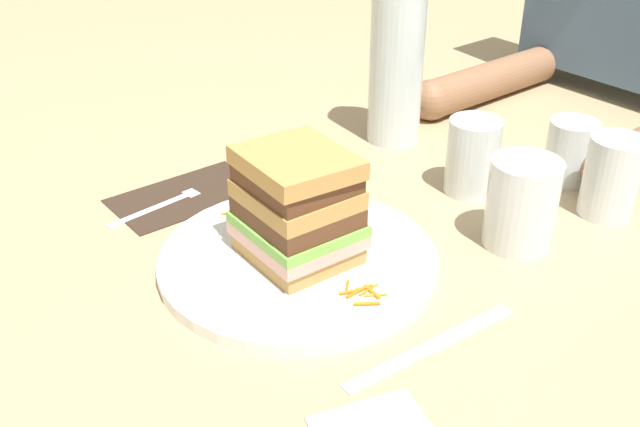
% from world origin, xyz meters
% --- Properties ---
extents(ground_plane, '(3.00, 3.00, 0.00)m').
position_xyz_m(ground_plane, '(0.00, 0.00, 0.00)').
color(ground_plane, tan).
extents(main_plate, '(0.30, 0.30, 0.01)m').
position_xyz_m(main_plate, '(0.01, -0.01, 0.01)').
color(main_plate, white).
rests_on(main_plate, ground_plane).
extents(sandwich, '(0.12, 0.11, 0.12)m').
position_xyz_m(sandwich, '(0.01, -0.01, 0.07)').
color(sandwich, tan).
rests_on(sandwich, main_plate).
extents(carrot_shred_0, '(0.01, 0.02, 0.00)m').
position_xyz_m(carrot_shred_0, '(-0.06, -0.00, 0.02)').
color(carrot_shred_0, orange).
rests_on(carrot_shred_0, main_plate).
extents(carrot_shred_1, '(0.01, 0.03, 0.00)m').
position_xyz_m(carrot_shred_1, '(-0.08, 0.00, 0.02)').
color(carrot_shred_1, orange).
rests_on(carrot_shred_1, main_plate).
extents(carrot_shred_2, '(0.02, 0.02, 0.00)m').
position_xyz_m(carrot_shred_2, '(-0.08, 0.00, 0.02)').
color(carrot_shred_2, orange).
rests_on(carrot_shred_2, main_plate).
extents(carrot_shred_3, '(0.02, 0.03, 0.00)m').
position_xyz_m(carrot_shred_3, '(-0.10, -0.02, 0.01)').
color(carrot_shred_3, orange).
rests_on(carrot_shred_3, main_plate).
extents(carrot_shred_4, '(0.02, 0.02, 0.00)m').
position_xyz_m(carrot_shred_4, '(-0.07, 0.01, 0.01)').
color(carrot_shred_4, orange).
rests_on(carrot_shred_4, main_plate).
extents(carrot_shred_5, '(0.03, 0.01, 0.00)m').
position_xyz_m(carrot_shred_5, '(-0.06, -0.02, 0.02)').
color(carrot_shred_5, orange).
rests_on(carrot_shred_5, main_plate).
extents(carrot_shred_6, '(0.03, 0.02, 0.00)m').
position_xyz_m(carrot_shred_6, '(-0.09, -0.02, 0.02)').
color(carrot_shred_6, orange).
rests_on(carrot_shred_6, main_plate).
extents(carrot_shred_7, '(0.03, 0.01, 0.00)m').
position_xyz_m(carrot_shred_7, '(-0.08, 0.01, 0.02)').
color(carrot_shred_7, orange).
rests_on(carrot_shred_7, main_plate).
extents(carrot_shred_8, '(0.02, 0.01, 0.00)m').
position_xyz_m(carrot_shred_8, '(-0.09, 0.01, 0.01)').
color(carrot_shred_8, orange).
rests_on(carrot_shred_8, main_plate).
extents(carrot_shred_9, '(0.01, 0.02, 0.00)m').
position_xyz_m(carrot_shred_9, '(0.10, 0.00, 0.01)').
color(carrot_shred_9, orange).
rests_on(carrot_shred_9, main_plate).
extents(carrot_shred_10, '(0.02, 0.01, 0.00)m').
position_xyz_m(carrot_shred_10, '(0.11, 0.00, 0.02)').
color(carrot_shred_10, orange).
rests_on(carrot_shred_10, main_plate).
extents(carrot_shred_11, '(0.01, 0.03, 0.00)m').
position_xyz_m(carrot_shred_11, '(0.11, -0.00, 0.01)').
color(carrot_shred_11, orange).
rests_on(carrot_shred_11, main_plate).
extents(carrot_shred_12, '(0.00, 0.03, 0.00)m').
position_xyz_m(carrot_shred_12, '(0.10, -0.01, 0.02)').
color(carrot_shred_12, orange).
rests_on(carrot_shred_12, main_plate).
extents(carrot_shred_13, '(0.01, 0.02, 0.00)m').
position_xyz_m(carrot_shred_13, '(0.12, -0.00, 0.01)').
color(carrot_shred_13, orange).
rests_on(carrot_shred_13, main_plate).
extents(carrot_shred_14, '(0.01, 0.02, 0.00)m').
position_xyz_m(carrot_shred_14, '(0.10, -0.02, 0.02)').
color(carrot_shred_14, orange).
rests_on(carrot_shred_14, main_plate).
extents(carrot_shred_15, '(0.02, 0.02, 0.00)m').
position_xyz_m(carrot_shred_15, '(0.12, -0.02, 0.02)').
color(carrot_shred_15, orange).
rests_on(carrot_shred_15, main_plate).
extents(carrot_shred_16, '(0.02, 0.02, 0.00)m').
position_xyz_m(carrot_shred_16, '(0.09, -0.01, 0.01)').
color(carrot_shred_16, orange).
rests_on(carrot_shred_16, main_plate).
extents(napkin_dark, '(0.11, 0.18, 0.00)m').
position_xyz_m(napkin_dark, '(-0.20, -0.03, 0.00)').
color(napkin_dark, '#38281E').
rests_on(napkin_dark, ground_plane).
extents(fork, '(0.03, 0.17, 0.00)m').
position_xyz_m(fork, '(-0.20, -0.05, 0.00)').
color(fork, silver).
rests_on(fork, napkin_dark).
extents(knife, '(0.03, 0.20, 0.00)m').
position_xyz_m(knife, '(0.20, -0.01, 0.00)').
color(knife, silver).
rests_on(knife, ground_plane).
extents(juice_glass, '(0.08, 0.08, 0.10)m').
position_xyz_m(juice_glass, '(0.13, 0.20, 0.04)').
color(juice_glass, white).
rests_on(juice_glass, ground_plane).
extents(water_bottle, '(0.08, 0.08, 0.29)m').
position_xyz_m(water_bottle, '(-0.16, 0.29, 0.13)').
color(water_bottle, silver).
rests_on(water_bottle, ground_plane).
extents(empty_tumbler_0, '(0.06, 0.06, 0.08)m').
position_xyz_m(empty_tumbler_0, '(0.07, 0.38, 0.04)').
color(empty_tumbler_0, silver).
rests_on(empty_tumbler_0, ground_plane).
extents(empty_tumbler_1, '(0.06, 0.06, 0.10)m').
position_xyz_m(empty_tumbler_1, '(0.15, 0.34, 0.05)').
color(empty_tumbler_1, silver).
rests_on(empty_tumbler_1, ground_plane).
extents(empty_tumbler_2, '(0.07, 0.07, 0.10)m').
position_xyz_m(empty_tumbler_2, '(0.01, 0.26, 0.05)').
color(empty_tumbler_2, silver).
rests_on(empty_tumbler_2, ground_plane).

